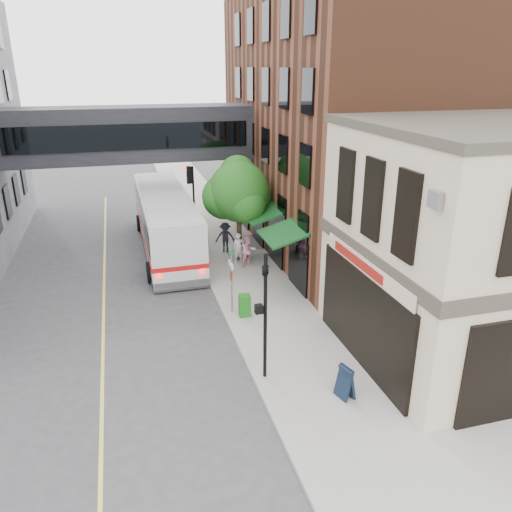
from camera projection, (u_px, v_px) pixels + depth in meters
ground at (271, 419)px, 15.29m from camera, size 120.00×120.00×0.00m
sidewalk_main at (232, 255)px, 28.36m from camera, size 4.00×60.00×0.15m
corner_building at (495, 242)px, 17.83m from camera, size 10.19×8.12×8.45m
brick_building at (361, 124)px, 28.78m from camera, size 13.76×18.00×14.00m
skyway_bridge at (129, 134)px, 28.42m from camera, size 14.00×3.18×3.00m
traffic_signal_near at (264, 302)px, 16.11m from camera, size 0.44×0.22×4.60m
traffic_signal_far at (191, 189)px, 29.46m from camera, size 0.53×0.28×4.50m
street_sign_pole at (231, 274)px, 21.00m from camera, size 0.08×0.75×3.00m
street_tree at (238, 191)px, 26.34m from camera, size 3.80×3.20×5.60m
lane_marking at (104, 300)px, 23.04m from camera, size 0.12×40.00×0.01m
bus at (166, 219)px, 28.68m from camera, size 3.05×12.35×3.32m
pedestrian_a at (239, 248)px, 26.71m from camera, size 0.64×0.46×1.66m
pedestrian_b at (249, 251)px, 26.22m from camera, size 0.97×0.83×1.72m
pedestrian_c at (225, 237)px, 28.27m from camera, size 1.26×0.93×1.75m
newspaper_box at (245, 305)px, 21.11m from camera, size 0.51×0.46×0.96m
sandwich_board at (345, 382)px, 15.87m from camera, size 0.54×0.69×1.09m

